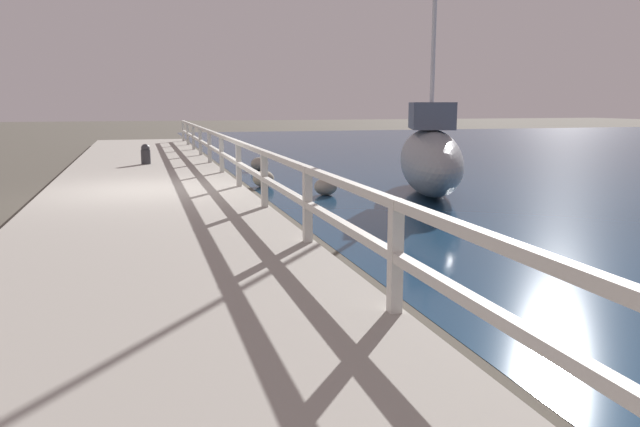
% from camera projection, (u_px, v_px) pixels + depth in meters
% --- Properties ---
extents(ground_plane, '(120.00, 120.00, 0.00)m').
position_uv_depth(ground_plane, '(147.00, 202.00, 12.23)').
color(ground_plane, '#4C473D').
extents(dock_walkway, '(3.86, 36.00, 0.24)m').
position_uv_depth(dock_walkway, '(146.00, 196.00, 12.21)').
color(dock_walkway, '#9E998E').
rests_on(dock_walkway, ground).
extents(railing, '(0.10, 32.50, 0.92)m').
position_uv_depth(railing, '(238.00, 155.00, 12.58)').
color(railing, silver).
rests_on(railing, dock_walkway).
extents(boulder_upstream, '(0.50, 0.45, 0.37)m').
position_uv_depth(boulder_upstream, '(263.00, 179.00, 14.37)').
color(boulder_upstream, gray).
rests_on(boulder_upstream, ground).
extents(boulder_downstream, '(0.51, 0.46, 0.38)m').
position_uv_depth(boulder_downstream, '(260.00, 164.00, 17.86)').
color(boulder_downstream, gray).
rests_on(boulder_downstream, ground).
extents(boulder_far_strip, '(0.49, 0.44, 0.36)m').
position_uv_depth(boulder_far_strip, '(326.00, 187.00, 13.04)').
color(boulder_far_strip, gray).
rests_on(boulder_far_strip, ground).
extents(mooring_bollard, '(0.26, 0.26, 0.56)m').
position_uv_depth(mooring_bollard, '(146.00, 154.00, 17.26)').
color(mooring_bollard, '#333338').
rests_on(mooring_bollard, dock_walkway).
extents(sailboat_gray, '(2.83, 5.06, 7.55)m').
position_uv_depth(sailboat_gray, '(430.00, 157.00, 13.19)').
color(sailboat_gray, gray).
rests_on(sailboat_gray, water_surface).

